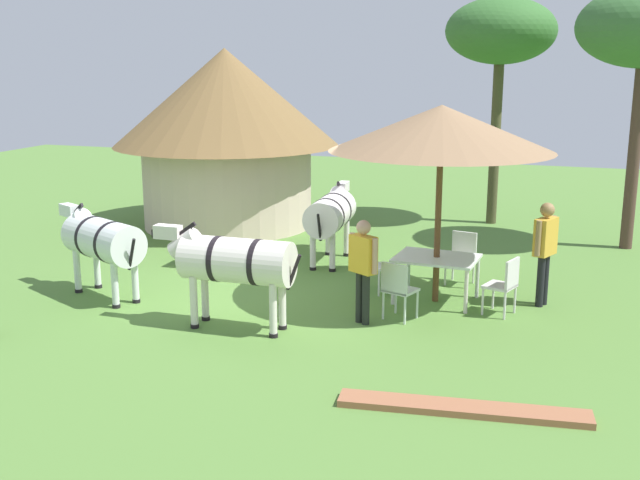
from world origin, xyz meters
The scene contains 16 objects.
ground_plane centered at (0.00, 0.00, 0.00)m, with size 36.00×36.00×0.00m, color #547F37.
thatched_hut centered at (-2.90, 5.06, 2.30)m, with size 5.15×5.15×4.06m.
shade_umbrella centered at (2.77, 0.81, 2.79)m, with size 3.51×3.51×3.15m.
patio_dining_table centered at (2.77, 0.81, 0.66)m, with size 1.36×1.07×0.74m.
patio_chair_near_lawn centered at (2.39, -0.31, 0.52)m, with size 0.55×0.54×0.90m.
patio_chair_west_end centered at (3.89, 0.44, 0.52)m, with size 0.54×0.55×0.90m.
patio_chair_east_end centered at (3.01, 1.96, 0.52)m, with size 0.52×0.50×0.90m.
patio_chair_near_hut centered at (1.60, 1.00, 0.52)m, with size 0.49×0.50×0.90m.
guest_beside_umbrella centered at (1.93, -0.61, 0.94)m, with size 0.50×0.39×1.57m.
guest_behind_table centered at (4.41, 1.12, 1.00)m, with size 0.37×0.56×1.67m.
striped_lounge_chair centered at (-1.71, 1.52, 0.25)m, with size 0.83×0.57×0.59m.
zebra_nearest_camera centered at (-2.45, -0.70, 0.97)m, with size 2.05×1.28×1.50m.
zebra_by_umbrella centered at (0.22, -1.40, 1.01)m, with size 2.32×0.67×1.55m.
zebra_toward_hut centered at (0.42, 2.60, 0.96)m, with size 0.78×2.23×1.49m.
acacia_tree_right_background centered at (2.94, 7.25, 4.38)m, with size 2.49×2.49×5.18m.
brick_patio_kerb centered at (3.79, -3.11, 0.04)m, with size 2.80×0.36×0.08m, color #9B6040.
Camera 1 is at (4.81, -11.18, 3.87)m, focal length 43.50 mm.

